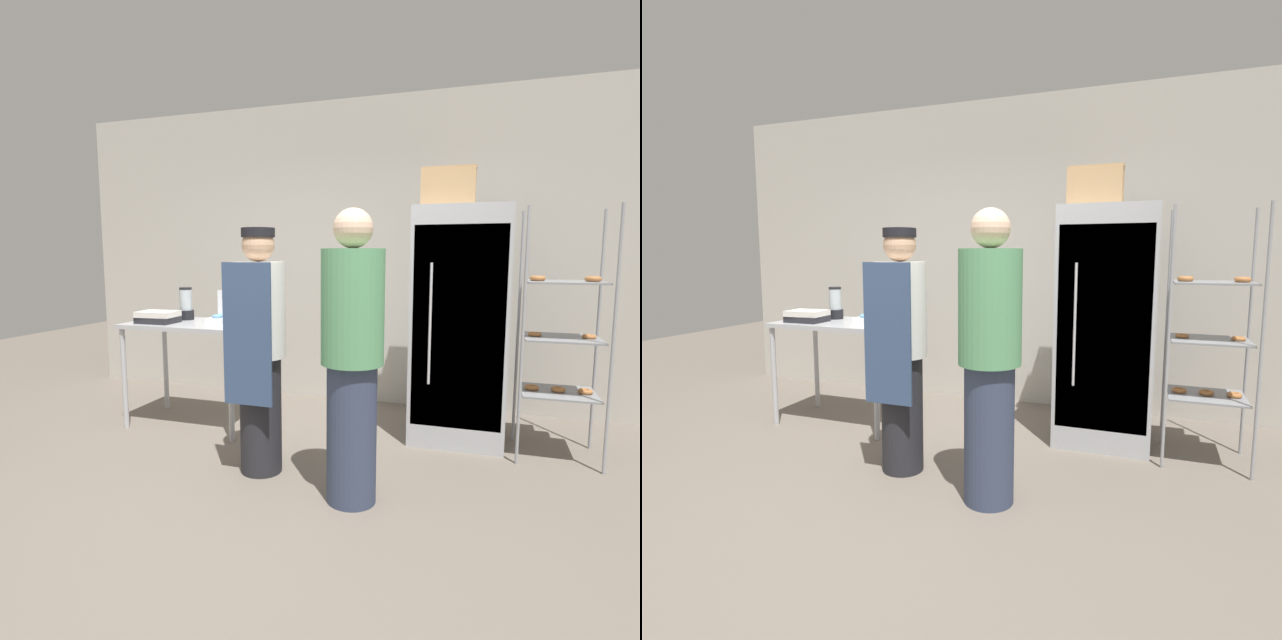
# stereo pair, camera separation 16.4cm
# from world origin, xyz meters

# --- Properties ---
(ground_plane) EXTENTS (14.00, 14.00, 0.00)m
(ground_plane) POSITION_xyz_m (0.00, 0.00, 0.00)
(ground_plane) COLOR #6B6056
(back_wall) EXTENTS (6.40, 0.12, 2.99)m
(back_wall) POSITION_xyz_m (0.00, 2.42, 1.49)
(back_wall) COLOR #B7B2A8
(back_wall) RESTS_ON ground_plane
(refrigerator) EXTENTS (0.72, 0.70, 1.85)m
(refrigerator) POSITION_xyz_m (0.94, 1.56, 0.93)
(refrigerator) COLOR #ADAFB5
(refrigerator) RESTS_ON ground_plane
(baking_rack) EXTENTS (0.58, 0.50, 1.81)m
(baking_rack) POSITION_xyz_m (1.66, 1.39, 0.89)
(baking_rack) COLOR #93969B
(baking_rack) RESTS_ON ground_plane
(prep_counter) EXTENTS (1.10, 0.66, 0.90)m
(prep_counter) POSITION_xyz_m (-1.27, 1.20, 0.79)
(prep_counter) COLOR #ADAFB5
(prep_counter) RESTS_ON ground_plane
(donut_box) EXTENTS (0.26, 0.23, 0.27)m
(donut_box) POSITION_xyz_m (-0.97, 1.24, 0.95)
(donut_box) COLOR white
(donut_box) RESTS_ON prep_counter
(blender_pitcher) EXTENTS (0.14, 0.14, 0.29)m
(blender_pitcher) POSITION_xyz_m (-1.43, 1.35, 1.03)
(blender_pitcher) COLOR black
(blender_pitcher) RESTS_ON prep_counter
(binder_stack) EXTENTS (0.33, 0.26, 0.10)m
(binder_stack) POSITION_xyz_m (-1.54, 1.08, 0.95)
(binder_stack) COLOR #232328
(binder_stack) RESTS_ON prep_counter
(cardboard_storage_box) EXTENTS (0.41, 0.27, 0.31)m
(cardboard_storage_box) POSITION_xyz_m (0.83, 1.56, 2.00)
(cardboard_storage_box) COLOR tan
(cardboard_storage_box) RESTS_ON refrigerator
(person_baker) EXTENTS (0.35, 0.37, 1.66)m
(person_baker) POSITION_xyz_m (-0.30, 0.48, 0.86)
(person_baker) COLOR #232328
(person_baker) RESTS_ON ground_plane
(person_customer) EXTENTS (0.37, 0.37, 1.75)m
(person_customer) POSITION_xyz_m (0.39, 0.26, 0.89)
(person_customer) COLOR #333D56
(person_customer) RESTS_ON ground_plane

